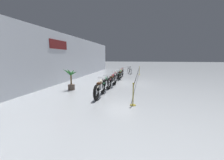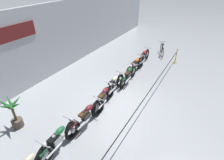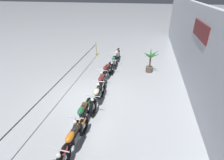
{
  "view_description": "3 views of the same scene",
  "coord_description": "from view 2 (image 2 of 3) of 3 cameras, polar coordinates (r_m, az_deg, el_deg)",
  "views": [
    {
      "loc": [
        -12.69,
        -1.69,
        2.2
      ],
      "look_at": [
        -1.48,
        0.6,
        0.43
      ],
      "focal_mm": 24.0,
      "sensor_mm": 36.0,
      "label": 1
    },
    {
      "loc": [
        -6.08,
        -3.16,
        5.64
      ],
      "look_at": [
        0.86,
        0.92,
        0.62
      ],
      "focal_mm": 28.0,
      "sensor_mm": 36.0,
      "label": 2
    },
    {
      "loc": [
        7.09,
        2.69,
        4.87
      ],
      "look_at": [
        -0.69,
        1.1,
        0.67
      ],
      "focal_mm": 28.0,
      "sensor_mm": 36.0,
      "label": 3
    }
  ],
  "objects": [
    {
      "name": "motorcycle_green_5",
      "position": [
        10.26,
        5.38,
        1.51
      ],
      "size": [
        2.2,
        0.62,
        0.93
      ],
      "color": "black",
      "rests_on": "ground"
    },
    {
      "name": "motorcycle_maroon_3",
      "position": [
        8.41,
        -2.78,
        -5.92
      ],
      "size": [
        2.21,
        0.62,
        0.97
      ],
      "color": "black",
      "rests_on": "ground"
    },
    {
      "name": "motorcycle_orange_6",
      "position": [
        11.39,
        7.59,
        4.66
      ],
      "size": [
        2.38,
        0.62,
        0.95
      ],
      "color": "black",
      "rests_on": "ground"
    },
    {
      "name": "motorcycle_maroon_2",
      "position": [
        7.54,
        -8.26,
        -11.64
      ],
      "size": [
        2.42,
        0.62,
        0.97
      ],
      "color": "black",
      "rests_on": "ground"
    },
    {
      "name": "motorcycle_red_7",
      "position": [
        12.58,
        10.19,
        7.23
      ],
      "size": [
        2.48,
        0.62,
        0.97
      ],
      "color": "black",
      "rests_on": "ground"
    },
    {
      "name": "motorcycle_cream_4",
      "position": [
        9.3,
        0.41,
        -1.82
      ],
      "size": [
        2.28,
        0.62,
        0.96
      ],
      "color": "black",
      "rests_on": "ground"
    },
    {
      "name": "bicycle",
      "position": [
        14.46,
        16.02,
        9.43
      ],
      "size": [
        1.64,
        0.76,
        0.97
      ],
      "color": "black",
      "rests_on": "ground"
    },
    {
      "name": "ground_plane",
      "position": [
        8.88,
        2.33,
        -7.52
      ],
      "size": [
        120.0,
        120.0,
        0.0
      ],
      "primitive_type": "plane",
      "color": "#B2B7BC"
    },
    {
      "name": "potted_palm_left_of_row",
      "position": [
        8.27,
        -29.49,
        -9.36
      ],
      "size": [
        1.07,
        1.08,
        1.53
      ],
      "color": "brown",
      "rests_on": "ground"
    },
    {
      "name": "stanchion_far_left",
      "position": [
        6.99,
        6.31,
        -12.68
      ],
      "size": [
        12.0,
        0.28,
        1.05
      ],
      "color": "gold",
      "rests_on": "ground"
    },
    {
      "name": "motorcycle_green_1",
      "position": [
        6.93,
        -17.23,
        -18.19
      ],
      "size": [
        2.21,
        0.62,
        0.95
      ],
      "color": "black",
      "rests_on": "ground"
    },
    {
      "name": "stanchion_mid_left",
      "position": [
        13.39,
        20.05,
        6.71
      ],
      "size": [
        0.28,
        0.28,
        1.05
      ],
      "color": "gold",
      "rests_on": "ground"
    },
    {
      "name": "back_wall",
      "position": [
        10.87,
        -22.34,
        10.57
      ],
      "size": [
        28.0,
        0.29,
        4.2
      ],
      "color": "silver",
      "rests_on": "ground"
    }
  ]
}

